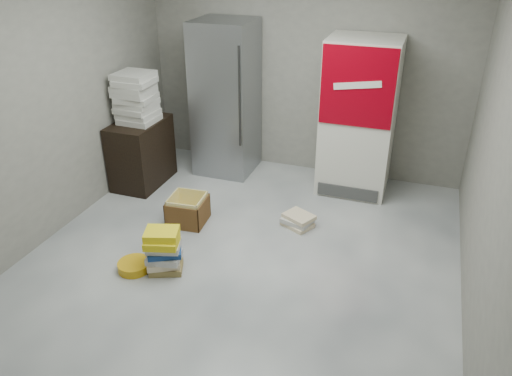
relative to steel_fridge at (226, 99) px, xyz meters
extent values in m
plane|color=silver|center=(0.90, -2.13, -0.95)|extent=(5.00, 5.00, 0.00)
cube|color=gray|center=(0.90, 0.37, 0.45)|extent=(4.00, 0.04, 2.80)
cube|color=gray|center=(-1.10, -2.13, 0.45)|extent=(0.04, 5.00, 2.80)
cube|color=gray|center=(2.90, -2.13, 0.45)|extent=(0.04, 5.00, 2.80)
cube|color=#999CA1|center=(0.00, 0.00, 0.00)|extent=(0.70, 0.70, 1.90)
cylinder|color=#333333|center=(0.32, -0.36, 0.15)|extent=(0.02, 0.02, 1.19)
cube|color=silver|center=(1.65, 0.00, -0.05)|extent=(0.80, 0.70, 1.80)
cube|color=#8D000D|center=(1.65, -0.36, 0.40)|extent=(0.78, 0.02, 0.85)
cube|color=white|center=(1.65, -0.37, 0.43)|extent=(0.50, 0.01, 0.14)
cube|color=#3F3F3F|center=(1.65, -0.36, -0.85)|extent=(0.70, 0.02, 0.15)
cube|color=black|center=(-0.83, -0.73, -0.55)|extent=(0.50, 0.80, 0.80)
cube|color=beige|center=(-0.81, -0.73, -0.12)|extent=(0.41, 0.41, 0.06)
cube|color=beige|center=(-0.82, -0.72, -0.05)|extent=(0.42, 0.42, 0.06)
cube|color=beige|center=(-0.83, -0.73, 0.01)|extent=(0.42, 0.42, 0.06)
cube|color=beige|center=(-0.83, -0.72, 0.08)|extent=(0.41, 0.41, 0.06)
cube|color=beige|center=(-0.82, -0.73, 0.14)|extent=(0.43, 0.43, 0.06)
cube|color=beige|center=(-0.83, -0.74, 0.21)|extent=(0.41, 0.41, 0.06)
cube|color=beige|center=(-0.83, -0.74, 0.27)|extent=(0.41, 0.41, 0.06)
cube|color=beige|center=(-0.81, -0.74, 0.34)|extent=(0.41, 0.41, 0.06)
cube|color=beige|center=(-0.83, -0.72, 0.40)|extent=(0.41, 0.41, 0.06)
cube|color=olive|center=(0.31, -2.27, -0.92)|extent=(0.36, 0.33, 0.06)
cube|color=beige|center=(0.29, -2.27, -0.86)|extent=(0.37, 0.35, 0.06)
cube|color=beige|center=(0.30, -2.27, -0.80)|extent=(0.34, 0.29, 0.06)
cube|color=navy|center=(0.31, -2.27, -0.74)|extent=(0.37, 0.34, 0.05)
cube|color=beige|center=(0.30, -2.27, -0.68)|extent=(0.36, 0.32, 0.06)
cube|color=yellow|center=(0.31, -2.30, -0.62)|extent=(0.35, 0.31, 0.07)
cube|color=yellow|center=(0.30, -2.27, -0.55)|extent=(0.35, 0.31, 0.07)
cube|color=beige|center=(1.26, -1.11, -0.93)|extent=(0.38, 0.35, 0.05)
cube|color=beige|center=(1.25, -1.10, -0.88)|extent=(0.36, 0.31, 0.05)
cube|color=beige|center=(1.27, -1.10, -0.83)|extent=(0.37, 0.35, 0.04)
cube|color=yellow|center=(0.11, -1.41, -0.94)|extent=(0.39, 0.39, 0.01)
cube|color=brown|center=(0.10, -1.23, -0.81)|extent=(0.38, 0.04, 0.27)
cube|color=brown|center=(0.13, -1.60, -0.81)|extent=(0.38, 0.04, 0.27)
cube|color=brown|center=(-0.07, -1.43, -0.81)|extent=(0.04, 0.38, 0.27)
cube|color=brown|center=(0.30, -1.40, -0.81)|extent=(0.04, 0.38, 0.27)
cube|color=yellow|center=(0.10, -1.24, -0.79)|extent=(0.35, 0.04, 0.31)
cube|color=yellow|center=(0.13, -1.58, -0.79)|extent=(0.35, 0.04, 0.31)
cube|color=yellow|center=(-0.05, -1.43, -0.79)|extent=(0.04, 0.35, 0.31)
cube|color=yellow|center=(0.28, -1.40, -0.79)|extent=(0.04, 0.35, 0.31)
cylinder|color=gold|center=(0.02, -2.36, -0.91)|extent=(0.37, 0.37, 0.08)
camera|label=1|loc=(2.35, -5.55, 1.88)|focal=35.00mm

